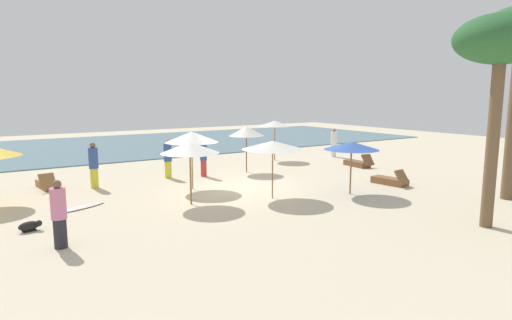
# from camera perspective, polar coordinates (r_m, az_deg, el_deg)

# --- Properties ---
(ground_plane) EXTENTS (60.00, 60.00, 0.00)m
(ground_plane) POSITION_cam_1_polar(r_m,az_deg,el_deg) (17.68, -2.83, -3.65)
(ground_plane) COLOR beige
(ocean_water) EXTENTS (48.00, 16.00, 0.06)m
(ocean_water) POSITION_cam_1_polar(r_m,az_deg,el_deg) (33.31, -17.67, 1.85)
(ocean_water) COLOR slate
(ocean_water) RESTS_ON ground_plane
(umbrella_0) EXTENTS (1.71, 1.71, 2.25)m
(umbrella_0) POSITION_cam_1_polar(r_m,az_deg,el_deg) (20.80, -1.29, 3.85)
(umbrella_0) COLOR brown
(umbrella_0) RESTS_ON ground_plane
(umbrella_1) EXTENTS (2.12, 2.12, 2.33)m
(umbrella_1) POSITION_cam_1_polar(r_m,az_deg,el_deg) (17.20, -8.58, 3.04)
(umbrella_1) COLOR olive
(umbrella_1) RESTS_ON ground_plane
(umbrella_2) EXTENTS (1.83, 1.83, 2.28)m
(umbrella_2) POSITION_cam_1_polar(r_m,az_deg,el_deg) (24.67, 2.52, 4.86)
(umbrella_2) COLOR olive
(umbrella_2) RESTS_ON ground_plane
(umbrella_4) EXTENTS (2.02, 2.02, 2.18)m
(umbrella_4) POSITION_cam_1_polar(r_m,az_deg,el_deg) (14.79, -8.80, 1.63)
(umbrella_4) COLOR olive
(umbrella_4) RESTS_ON ground_plane
(umbrella_6) EXTENTS (2.25, 2.25, 2.12)m
(umbrella_6) POSITION_cam_1_polar(r_m,az_deg,el_deg) (15.53, 2.24, 1.98)
(umbrella_6) COLOR brown
(umbrella_6) RESTS_ON ground_plane
(umbrella_7) EXTENTS (2.07, 2.07, 2.02)m
(umbrella_7) POSITION_cam_1_polar(r_m,az_deg,el_deg) (16.57, 12.62, 1.86)
(umbrella_7) COLOR olive
(umbrella_7) RESTS_ON ground_plane
(lounger_0) EXTENTS (0.79, 1.72, 0.72)m
(lounger_0) POSITION_cam_1_polar(r_m,az_deg,el_deg) (19.03, 17.51, -2.64)
(lounger_0) COLOR brown
(lounger_0) RESTS_ON ground_plane
(lounger_1) EXTENTS (0.80, 1.74, 0.71)m
(lounger_1) POSITION_cam_1_polar(r_m,az_deg,el_deg) (19.37, -25.98, -2.91)
(lounger_1) COLOR olive
(lounger_1) RESTS_ON ground_plane
(lounger_3) EXTENTS (0.72, 1.71, 0.71)m
(lounger_3) POSITION_cam_1_polar(r_m,az_deg,el_deg) (23.32, 13.42, -0.43)
(lounger_3) COLOR brown
(lounger_3) RESTS_ON ground_plane
(person_0) EXTENTS (0.48, 0.48, 1.78)m
(person_0) POSITION_cam_1_polar(r_m,az_deg,el_deg) (19.87, -11.66, 0.19)
(person_0) COLOR yellow
(person_0) RESTS_ON ground_plane
(person_1) EXTENTS (0.39, 0.39, 1.77)m
(person_1) POSITION_cam_1_polar(r_m,az_deg,el_deg) (19.98, -7.01, 0.35)
(person_1) COLOR #BF3338
(person_1) RESTS_ON ground_plane
(person_2) EXTENTS (0.38, 0.38, 1.87)m
(person_2) POSITION_cam_1_polar(r_m,az_deg,el_deg) (18.61, -20.81, -0.63)
(person_2) COLOR yellow
(person_2) RESTS_ON ground_plane
(person_3) EXTENTS (0.50, 0.50, 1.74)m
(person_3) POSITION_cam_1_polar(r_m,az_deg,el_deg) (26.56, 10.31, 2.30)
(person_3) COLOR white
(person_3) RESTS_ON ground_plane
(person_4) EXTENTS (0.52, 0.52, 1.73)m
(person_4) POSITION_cam_1_polar(r_m,az_deg,el_deg) (11.70, -24.77, -6.57)
(person_4) COLOR #26262D
(person_4) RESTS_ON ground_plane
(palm_0) EXTENTS (2.49, 2.49, 5.97)m
(palm_0) POSITION_cam_1_polar(r_m,az_deg,el_deg) (13.75, 29.83, 13.10)
(palm_0) COLOR brown
(palm_0) RESTS_ON ground_plane
(dog) EXTENTS (0.64, 0.39, 0.30)m
(dog) POSITION_cam_1_polar(r_m,az_deg,el_deg) (13.64, -27.87, -7.76)
(dog) COLOR black
(dog) RESTS_ON ground_plane
(surfboard) EXTENTS (1.84, 1.11, 0.07)m
(surfboard) POSITION_cam_1_polar(r_m,az_deg,el_deg) (15.61, -22.32, -5.85)
(surfboard) COLOR silver
(surfboard) RESTS_ON ground_plane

